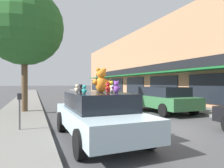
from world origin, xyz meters
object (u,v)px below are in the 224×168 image
at_px(teddy_bear_red, 108,88).
at_px(teddy_bear_teal, 84,90).
at_px(plush_art_car, 98,114).
at_px(parking_meter, 20,106).
at_px(teddy_bear_white, 112,89).
at_px(teddy_bear_brown, 99,87).
at_px(teddy_bear_yellow, 111,87).
at_px(teddy_bear_giant, 101,81).
at_px(parked_car_far_center, 163,98).
at_px(teddy_bear_purple, 116,87).
at_px(teddy_bear_black, 81,89).
at_px(street_tree, 24,27).
at_px(teddy_bear_cream, 77,88).

distance_m(teddy_bear_red, teddy_bear_teal, 0.82).
height_order(plush_art_car, parking_meter, plush_art_car).
bearing_deg(teddy_bear_white, teddy_bear_brown, -78.42).
height_order(teddy_bear_yellow, teddy_bear_teal, teddy_bear_yellow).
relative_size(teddy_bear_giant, teddy_bear_brown, 2.47).
distance_m(teddy_bear_giant, teddy_bear_white, 0.49).
height_order(teddy_bear_giant, teddy_bear_red, teddy_bear_giant).
height_order(teddy_bear_brown, parking_meter, teddy_bear_brown).
xyz_separation_m(teddy_bear_white, teddy_bear_brown, (-0.11, 0.99, 0.04)).
xyz_separation_m(teddy_bear_giant, parked_car_far_center, (5.21, 3.82, -1.01)).
xyz_separation_m(teddy_bear_purple, parking_meter, (-2.84, 1.94, -0.69)).
height_order(teddy_bear_white, parked_car_far_center, teddy_bear_white).
relative_size(teddy_bear_black, teddy_bear_purple, 0.72).
relative_size(plush_art_car, teddy_bear_yellow, 12.23).
distance_m(teddy_bear_teal, street_tree, 7.99).
bearing_deg(teddy_bear_brown, teddy_bear_yellow, 140.29).
height_order(teddy_bear_teal, teddy_bear_purple, teddy_bear_purple).
relative_size(street_tree, parking_meter, 5.60).
relative_size(parked_car_far_center, street_tree, 0.63).
height_order(teddy_bear_giant, parking_meter, teddy_bear_giant).
bearing_deg(teddy_bear_teal, parked_car_far_center, -102.29).
distance_m(teddy_bear_yellow, parking_meter, 3.25).
bearing_deg(street_tree, teddy_bear_giant, -67.93).
height_order(parked_car_far_center, parking_meter, parked_car_far_center).
height_order(teddy_bear_teal, parked_car_far_center, teddy_bear_teal).
relative_size(teddy_bear_teal, teddy_bear_brown, 0.78).
relative_size(plush_art_car, teddy_bear_black, 17.15).
distance_m(teddy_bear_cream, teddy_bear_purple, 1.35).
bearing_deg(teddy_bear_teal, teddy_bear_brown, -82.14).
distance_m(teddy_bear_cream, parked_car_far_center, 6.94).
bearing_deg(teddy_bear_purple, plush_art_car, -8.96).
height_order(teddy_bear_cream, parking_meter, teddy_bear_cream).
bearing_deg(teddy_bear_black, teddy_bear_white, -156.05).
bearing_deg(plush_art_car, teddy_bear_black, 154.75).
height_order(teddy_bear_yellow, parked_car_far_center, teddy_bear_yellow).
distance_m(teddy_bear_red, street_tree, 8.01).
distance_m(teddy_bear_yellow, street_tree, 7.56).
bearing_deg(teddy_bear_cream, teddy_bear_brown, -147.30).
distance_m(teddy_bear_white, street_tree, 7.97).
height_order(teddy_bear_giant, teddy_bear_brown, teddy_bear_giant).
distance_m(plush_art_car, street_tree, 8.10).
xyz_separation_m(teddy_bear_giant, teddy_bear_red, (0.07, -0.46, -0.22)).
xyz_separation_m(teddy_bear_teal, teddy_bear_purple, (1.04, 0.14, 0.06)).
bearing_deg(teddy_bear_white, teddy_bear_black, -16.61).
height_order(teddy_bear_giant, teddy_bear_white, teddy_bear_giant).
xyz_separation_m(teddy_bear_giant, teddy_bear_yellow, (0.43, 0.23, -0.20)).
relative_size(teddy_bear_white, street_tree, 0.03).
height_order(teddy_bear_cream, parked_car_far_center, teddy_bear_cream).
bearing_deg(teddy_bear_white, teddy_bear_yellow, -102.59).
distance_m(street_tree, parking_meter, 6.36).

